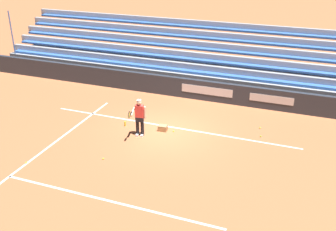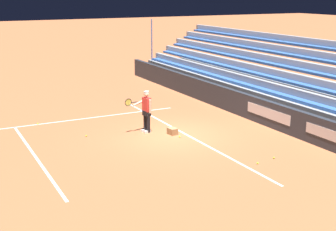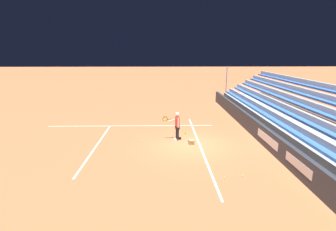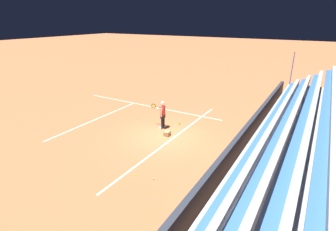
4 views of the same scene
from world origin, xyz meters
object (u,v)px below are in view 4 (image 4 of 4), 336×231
tennis_player (162,115)px  ball_box_cardboard (167,133)px  tennis_ball_midcourt (144,105)px  tennis_ball_by_box (136,175)px  tennis_ball_far_left (137,118)px  tennis_ball_toward_net (163,138)px  tennis_ball_near_player (153,179)px  water_bottle (179,123)px

tennis_player → ball_box_cardboard: size_ratio=4.29×
tennis_ball_midcourt → tennis_ball_by_box: 9.96m
ball_box_cardboard → tennis_ball_midcourt: size_ratio=6.06×
tennis_player → tennis_ball_by_box: (-5.09, -1.77, -0.86)m
tennis_ball_far_left → ball_box_cardboard: bearing=-112.0°
tennis_player → tennis_ball_toward_net: 1.78m
tennis_ball_far_left → tennis_player: bearing=-102.1°
tennis_ball_toward_net → tennis_ball_midcourt: bearing=45.7°
tennis_player → tennis_ball_far_left: 2.60m
tennis_ball_by_box → tennis_ball_near_player: 0.85m
tennis_ball_midcourt → tennis_ball_near_player: size_ratio=1.00×
tennis_player → ball_box_cardboard: 1.36m
tennis_ball_far_left → tennis_ball_toward_net: bearing=-119.0°
tennis_ball_midcourt → ball_box_cardboard: bearing=-131.2°
tennis_ball_far_left → water_bottle: bearing=-80.1°
tennis_ball_midcourt → tennis_ball_near_player: 10.31m
tennis_ball_by_box → water_bottle: 6.24m
ball_box_cardboard → tennis_ball_far_left: 3.47m
ball_box_cardboard → tennis_ball_midcourt: 6.05m
tennis_ball_by_box → water_bottle: water_bottle is taller
tennis_player → tennis_ball_near_player: tennis_player is taller
tennis_ball_near_player → water_bottle: water_bottle is taller
tennis_ball_toward_net → water_bottle: (2.34, 0.23, 0.08)m
tennis_player → tennis_ball_by_box: 5.46m
tennis_ball_near_player → tennis_player: bearing=27.8°
ball_box_cardboard → tennis_ball_toward_net: (-0.51, -0.05, -0.10)m
tennis_ball_far_left → water_bottle: water_bottle is taller
ball_box_cardboard → tennis_ball_near_player: size_ratio=6.06×
tennis_player → tennis_ball_near_player: (-4.93, -2.60, -0.86)m
tennis_ball_midcourt → tennis_ball_near_player: bearing=-142.0°
tennis_ball_far_left → tennis_ball_near_player: (-5.45, -5.01, 0.00)m
water_bottle → tennis_ball_far_left: bearing=99.9°
ball_box_cardboard → tennis_ball_near_player: 4.52m
tennis_player → tennis_ball_far_left: tennis_player is taller
tennis_player → water_bottle: bearing=-31.1°
water_bottle → tennis_ball_midcourt: bearing=63.8°
tennis_player → water_bottle: tennis_player is taller
water_bottle → tennis_ball_toward_net: bearing=-174.4°
tennis_ball_toward_net → tennis_ball_near_player: bearing=-154.4°
tennis_ball_midcourt → tennis_ball_toward_net: 6.44m
ball_box_cardboard → water_bottle: 1.84m
tennis_ball_by_box → water_bottle: bearing=10.5°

